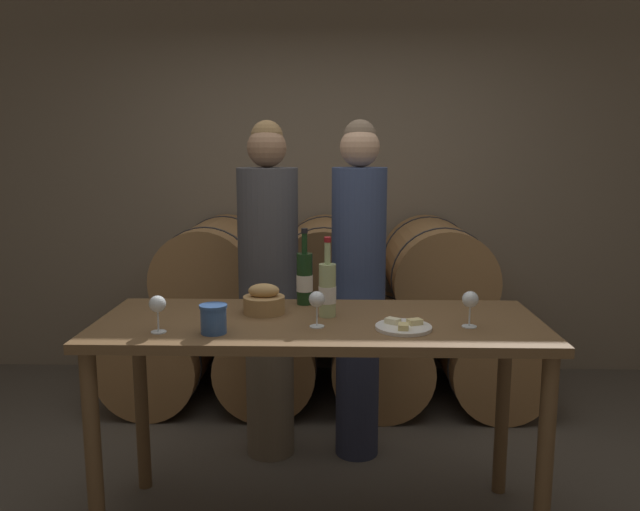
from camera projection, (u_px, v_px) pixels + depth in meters
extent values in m
cube|color=gray|center=(326.00, 157.00, 4.58)|extent=(10.00, 0.12, 3.20)
cylinder|color=#9E7042|center=(165.00, 350.00, 4.22)|extent=(0.63, 0.98, 0.63)
cylinder|color=#2D2D33|center=(152.00, 365.00, 3.91)|extent=(0.64, 0.02, 0.64)
cylinder|color=#2D2D33|center=(177.00, 336.00, 4.53)|extent=(0.64, 0.02, 0.64)
cylinder|color=#9E7042|center=(271.00, 350.00, 4.21)|extent=(0.63, 0.98, 0.63)
cylinder|color=#2D2D33|center=(266.00, 366.00, 3.90)|extent=(0.64, 0.02, 0.64)
cylinder|color=#2D2D33|center=(276.00, 337.00, 4.51)|extent=(0.64, 0.02, 0.64)
cylinder|color=#9E7042|center=(379.00, 351.00, 4.19)|extent=(0.63, 0.98, 0.63)
cylinder|color=#2D2D33|center=(382.00, 367.00, 3.88)|extent=(0.64, 0.02, 0.64)
cylinder|color=#2D2D33|center=(376.00, 337.00, 4.50)|extent=(0.64, 0.02, 0.64)
cylinder|color=#9E7042|center=(487.00, 352.00, 4.17)|extent=(0.63, 0.98, 0.63)
cylinder|color=#2D2D33|center=(499.00, 368.00, 3.86)|extent=(0.64, 0.02, 0.64)
cylinder|color=#2D2D33|center=(476.00, 338.00, 4.48)|extent=(0.64, 0.02, 0.64)
cylinder|color=#9E7042|center=(216.00, 269.00, 4.12)|extent=(0.63, 0.98, 0.63)
cylinder|color=#2D2D33|center=(206.00, 278.00, 3.81)|extent=(0.64, 0.02, 0.64)
cylinder|color=#2D2D33|center=(224.00, 260.00, 4.43)|extent=(0.64, 0.02, 0.64)
cylinder|color=#9E7042|center=(325.00, 269.00, 4.10)|extent=(0.63, 0.98, 0.63)
cylinder|color=#2D2D33|center=(324.00, 279.00, 3.79)|extent=(0.64, 0.02, 0.64)
cylinder|color=#2D2D33|center=(326.00, 261.00, 4.41)|extent=(0.64, 0.02, 0.64)
cylinder|color=#9E7042|center=(435.00, 270.00, 4.09)|extent=(0.63, 0.98, 0.63)
cylinder|color=#2D2D33|center=(443.00, 280.00, 3.78)|extent=(0.64, 0.02, 0.64)
cylinder|color=#2D2D33|center=(428.00, 261.00, 4.40)|extent=(0.64, 0.02, 0.64)
cylinder|color=brown|center=(94.00, 461.00, 2.42)|extent=(0.06, 0.06, 0.90)
cylinder|color=brown|center=(545.00, 467.00, 2.38)|extent=(0.06, 0.06, 0.90)
cylinder|color=brown|center=(141.00, 400.00, 3.02)|extent=(0.06, 0.06, 0.90)
cylinder|color=brown|center=(503.00, 403.00, 2.98)|extent=(0.06, 0.06, 0.90)
cube|color=brown|center=(319.00, 324.00, 2.62)|extent=(1.86, 0.72, 0.04)
cylinder|color=#756651|center=(270.00, 376.00, 3.38)|extent=(0.26, 0.26, 0.87)
cylinder|color=#4C4C51|center=(268.00, 234.00, 3.25)|extent=(0.32, 0.32, 0.69)
sphere|color=#997051|center=(267.00, 148.00, 3.18)|extent=(0.20, 0.20, 0.20)
sphere|color=olive|center=(267.00, 137.00, 3.18)|extent=(0.17, 0.17, 0.17)
cylinder|color=#2D334C|center=(357.00, 377.00, 3.37)|extent=(0.23, 0.23, 0.87)
cylinder|color=#3D4C75|center=(359.00, 234.00, 3.24)|extent=(0.28, 0.28, 0.69)
sphere|color=tan|center=(360.00, 147.00, 3.17)|extent=(0.20, 0.20, 0.20)
sphere|color=#75604C|center=(360.00, 136.00, 3.17)|extent=(0.17, 0.17, 0.17)
cylinder|color=#193819|center=(305.00, 279.00, 2.87)|extent=(0.07, 0.07, 0.24)
cylinder|color=#193819|center=(304.00, 243.00, 2.84)|extent=(0.03, 0.03, 0.09)
cylinder|color=black|center=(304.00, 231.00, 2.83)|extent=(0.03, 0.03, 0.02)
cylinder|color=white|center=(305.00, 283.00, 2.87)|extent=(0.08, 0.08, 0.08)
cylinder|color=#ADBC7F|center=(327.00, 290.00, 2.66)|extent=(0.07, 0.07, 0.23)
cylinder|color=#ADBC7F|center=(327.00, 253.00, 2.63)|extent=(0.03, 0.03, 0.09)
cylinder|color=maroon|center=(327.00, 240.00, 2.62)|extent=(0.03, 0.03, 0.02)
cylinder|color=white|center=(327.00, 294.00, 2.66)|extent=(0.08, 0.08, 0.07)
cylinder|color=#335693|center=(214.00, 319.00, 2.42)|extent=(0.10, 0.10, 0.11)
cylinder|color=#335693|center=(213.00, 306.00, 2.41)|extent=(0.11, 0.11, 0.01)
cylinder|color=#A87F4C|center=(264.00, 305.00, 2.72)|extent=(0.18, 0.18, 0.07)
ellipsoid|color=tan|center=(264.00, 291.00, 2.71)|extent=(0.14, 0.08, 0.06)
cylinder|color=white|center=(403.00, 327.00, 2.48)|extent=(0.23, 0.23, 0.01)
cube|color=beige|center=(415.00, 322.00, 2.50)|extent=(0.07, 0.06, 0.02)
cube|color=beige|center=(393.00, 321.00, 2.51)|extent=(0.07, 0.07, 0.02)
cube|color=#E0CC7F|center=(403.00, 327.00, 2.43)|extent=(0.05, 0.06, 0.02)
cylinder|color=white|center=(159.00, 332.00, 2.44)|extent=(0.06, 0.06, 0.00)
cylinder|color=white|center=(158.00, 321.00, 2.43)|extent=(0.01, 0.01, 0.08)
sphere|color=white|center=(157.00, 304.00, 2.42)|extent=(0.07, 0.07, 0.07)
cylinder|color=white|center=(317.00, 326.00, 2.52)|extent=(0.06, 0.06, 0.00)
cylinder|color=white|center=(317.00, 316.00, 2.51)|extent=(0.01, 0.01, 0.08)
sphere|color=white|center=(317.00, 299.00, 2.50)|extent=(0.07, 0.07, 0.07)
cylinder|color=white|center=(469.00, 326.00, 2.51)|extent=(0.06, 0.06, 0.00)
cylinder|color=white|center=(470.00, 316.00, 2.51)|extent=(0.01, 0.01, 0.08)
sphere|color=white|center=(470.00, 299.00, 2.50)|extent=(0.07, 0.07, 0.07)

